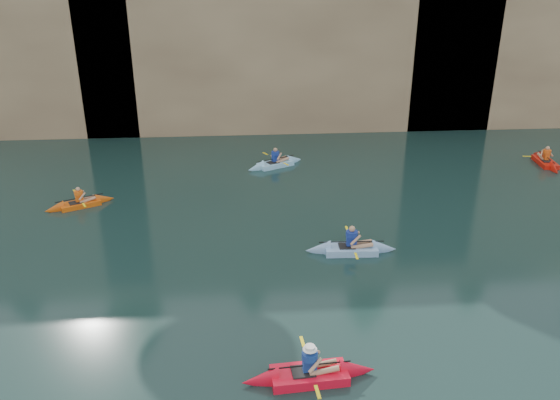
{
  "coord_description": "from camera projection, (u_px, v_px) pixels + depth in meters",
  "views": [
    {
      "loc": [
        -1.27,
        -10.02,
        9.02
      ],
      "look_at": [
        -0.13,
        4.23,
        3.0
      ],
      "focal_mm": 35.0,
      "sensor_mm": 36.0,
      "label": 1
    }
  ],
  "objects": [
    {
      "name": "ground",
      "position": [
        300.0,
        387.0,
        12.79
      ],
      "size": [
        160.0,
        160.0,
        0.0
      ],
      "primitive_type": "plane",
      "color": "black",
      "rests_on": "ground"
    },
    {
      "name": "cliff",
      "position": [
        253.0,
        18.0,
        38.03
      ],
      "size": [
        70.0,
        16.0,
        12.0
      ],
      "primitive_type": "cube",
      "color": "tan",
      "rests_on": "ground"
    },
    {
      "name": "cliff_slab_center",
      "position": [
        291.0,
        33.0,
        31.49
      ],
      "size": [
        24.0,
        2.4,
        11.4
      ],
      "primitive_type": "cube",
      "color": "tan",
      "rests_on": "ground"
    },
    {
      "name": "sea_cave_center",
      "position": [
        191.0,
        107.0,
        32.05
      ],
      "size": [
        3.5,
        1.0,
        3.2
      ],
      "primitive_type": "cube",
      "color": "black",
      "rests_on": "ground"
    },
    {
      "name": "sea_cave_east",
      "position": [
        424.0,
        93.0,
        32.82
      ],
      "size": [
        5.0,
        1.0,
        4.5
      ],
      "primitive_type": "cube",
      "color": "black",
      "rests_on": "ground"
    },
    {
      "name": "main_kayaker",
      "position": [
        309.0,
        374.0,
        12.97
      ],
      "size": [
        3.29,
        2.22,
        1.2
      ],
      "rotation": [
        0.0,
        0.0,
        0.07
      ],
      "color": "red",
      "rests_on": "ground"
    },
    {
      "name": "kayaker_orange",
      "position": [
        80.0,
        203.0,
        22.56
      ],
      "size": [
        2.79,
        1.94,
        1.06
      ],
      "rotation": [
        0.0,
        0.0,
        0.46
      ],
      "color": "#D6540D",
      "rests_on": "ground"
    },
    {
      "name": "kayaker_ltblue_near",
      "position": [
        351.0,
        248.0,
        18.85
      ],
      "size": [
        3.2,
        2.46,
        1.25
      ],
      "rotation": [
        0.0,
        0.0,
        -0.04
      ],
      "color": "#83AEDB",
      "rests_on": "ground"
    },
    {
      "name": "kayaker_red_far",
      "position": [
        545.0,
        161.0,
        27.49
      ],
      "size": [
        2.29,
        3.23,
        1.16
      ],
      "rotation": [
        0.0,
        0.0,
        1.44
      ],
      "color": "red",
      "rests_on": "ground"
    },
    {
      "name": "kayaker_ltblue_mid",
      "position": [
        275.0,
        164.0,
        27.17
      ],
      "size": [
        3.11,
        2.12,
        1.2
      ],
      "rotation": [
        0.0,
        0.0,
        0.49
      ],
      "color": "#90CFF1",
      "rests_on": "ground"
    }
  ]
}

